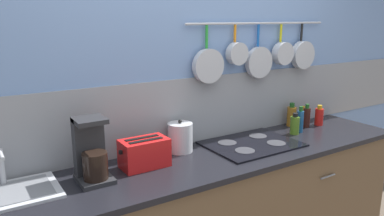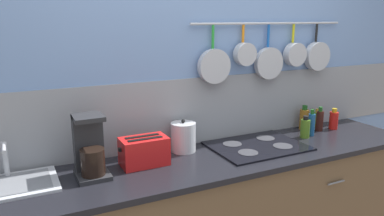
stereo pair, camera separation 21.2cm
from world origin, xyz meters
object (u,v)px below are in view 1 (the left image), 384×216
object	(u,v)px
toaster	(144,153)
bottle_hot_sauce	(291,116)
bottle_vinegar	(295,125)
bottle_sesame_oil	(319,116)
bottle_dish_soap	(307,117)
bottle_olive_oil	(303,116)
bottle_cooking_wine	(300,121)
coffee_maker	(92,154)
kettle	(180,137)

from	to	relation	value
toaster	bottle_hot_sauce	world-z (taller)	bottle_hot_sauce
bottle_vinegar	bottle_sesame_oil	xyz separation A→B (m)	(0.34, 0.06, 0.00)
bottle_dish_soap	bottle_olive_oil	xyz separation A→B (m)	(0.06, 0.09, -0.02)
bottle_dish_soap	bottle_sesame_oil	world-z (taller)	bottle_dish_soap
bottle_vinegar	bottle_cooking_wine	world-z (taller)	bottle_cooking_wine
coffee_maker	bottle_hot_sauce	size ratio (longest dim) A/B	1.83
coffee_maker	bottle_cooking_wine	size ratio (longest dim) A/B	1.72
kettle	bottle_cooking_wine	size ratio (longest dim) A/B	1.08
bottle_vinegar	bottle_cooking_wine	xyz separation A→B (m)	(0.07, 0.01, 0.02)
coffee_maker	bottle_vinegar	size ratio (longest dim) A/B	2.14
bottle_vinegar	coffee_maker	bearing A→B (deg)	179.54
bottle_cooking_wine	bottle_hot_sauce	size ratio (longest dim) A/B	1.06
bottle_cooking_wine	bottle_sesame_oil	world-z (taller)	bottle_cooking_wine
bottle_cooking_wine	bottle_sesame_oil	xyz separation A→B (m)	(0.27, 0.05, -0.02)
toaster	bottle_vinegar	bearing A→B (deg)	-1.21
bottle_dish_soap	bottle_sesame_oil	xyz separation A→B (m)	(0.13, -0.01, -0.01)
bottle_vinegar	bottle_hot_sauce	bearing A→B (deg)	49.58
bottle_dish_soap	bottle_olive_oil	distance (m)	0.11
bottle_vinegar	bottle_dish_soap	xyz separation A→B (m)	(0.21, 0.08, 0.01)
toaster	bottle_cooking_wine	bearing A→B (deg)	-0.60
toaster	bottle_vinegar	world-z (taller)	toaster
bottle_cooking_wine	bottle_olive_oil	bearing A→B (deg)	37.10
bottle_olive_oil	bottle_sesame_oil	distance (m)	0.12
bottle_dish_soap	bottle_olive_oil	world-z (taller)	bottle_dish_soap
toaster	bottle_dish_soap	size ratio (longest dim) A/B	1.55
kettle	bottle_hot_sauce	xyz separation A→B (m)	(1.03, 0.03, -0.01)
toaster	bottle_olive_oil	xyz separation A→B (m)	(1.47, 0.14, -0.02)
bottle_dish_soap	bottle_olive_oil	size ratio (longest dim) A/B	1.30
coffee_maker	bottle_olive_oil	size ratio (longest dim) A/B	2.39
toaster	bottle_cooking_wine	xyz separation A→B (m)	(1.26, -0.01, 0.00)
toaster	bottle_olive_oil	bearing A→B (deg)	5.56
coffee_maker	bottle_hot_sauce	xyz separation A→B (m)	(1.64, 0.15, -0.06)
toaster	kettle	world-z (taller)	kettle
toaster	bottle_cooking_wine	world-z (taller)	bottle_cooking_wine
kettle	bottle_dish_soap	size ratio (longest dim) A/B	1.15
kettle	bottle_olive_oil	bearing A→B (deg)	1.71
coffee_maker	bottle_olive_oil	bearing A→B (deg)	5.03
kettle	bottle_dish_soap	world-z (taller)	kettle
coffee_maker	bottle_vinegar	xyz separation A→B (m)	(1.50, -0.01, -0.07)
bottle_vinegar	bottle_sesame_oil	distance (m)	0.35
kettle	bottle_sesame_oil	world-z (taller)	kettle
bottle_cooking_wine	bottle_dish_soap	bearing A→B (deg)	24.37
bottle_hot_sauce	bottle_dish_soap	distance (m)	0.11
toaster	kettle	size ratio (longest dim) A/B	1.35
kettle	bottle_cooking_wine	bearing A→B (deg)	-7.18
bottle_hot_sauce	bottle_cooking_wine	bearing A→B (deg)	-114.97
toaster	bottle_sesame_oil	distance (m)	1.53
coffee_maker	bottle_olive_oil	xyz separation A→B (m)	(1.77, 0.16, -0.08)
bottle_vinegar	bottle_olive_oil	xyz separation A→B (m)	(0.27, 0.17, -0.01)
bottle_olive_oil	bottle_sesame_oil	world-z (taller)	bottle_sesame_oil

